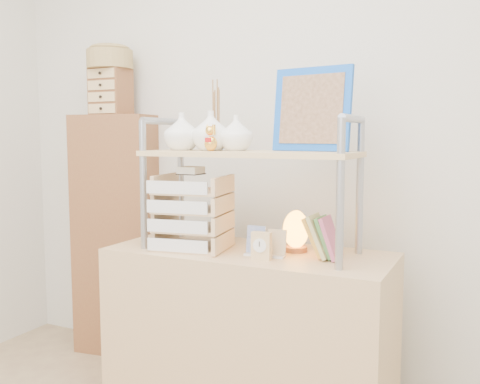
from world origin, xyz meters
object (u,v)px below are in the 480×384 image
(desk, at_px, (249,336))
(cabinet, at_px, (117,235))
(letter_tray, at_px, (192,216))
(salt_lamp, at_px, (296,231))

(desk, distance_m, cabinet, 1.11)
(letter_tray, bearing_deg, desk, 14.59)
(desk, xyz_separation_m, letter_tray, (-0.24, -0.06, 0.52))
(cabinet, height_order, letter_tray, cabinet)
(desk, relative_size, salt_lamp, 6.86)
(cabinet, bearing_deg, desk, -28.16)
(cabinet, relative_size, salt_lamp, 7.72)
(cabinet, distance_m, salt_lamp, 1.23)
(letter_tray, bearing_deg, salt_lamp, 17.96)
(desk, bearing_deg, letter_tray, -165.41)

